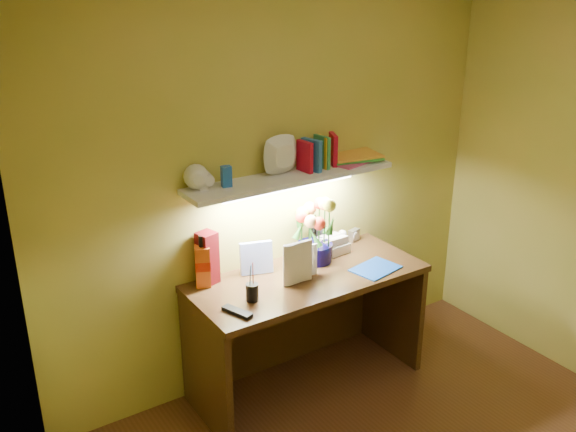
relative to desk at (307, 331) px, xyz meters
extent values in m
cube|color=#351D0E|center=(0.00, 0.00, 0.00)|extent=(1.40, 0.60, 0.75)
cube|color=#B4B4B8|center=(0.54, 0.25, 0.41)|extent=(0.09, 0.06, 0.08)
cube|color=#58080B|center=(-0.52, 0.24, 0.53)|extent=(0.12, 0.12, 0.31)
cylinder|color=black|center=(-0.42, -0.08, 0.46)|extent=(0.08, 0.08, 0.17)
cube|color=black|center=(-0.56, -0.16, 0.38)|extent=(0.11, 0.18, 0.02)
cube|color=blue|center=(0.38, -0.15, 0.38)|extent=(0.31, 0.25, 0.01)
imported|color=silver|center=(-0.20, -0.05, 0.50)|extent=(0.19, 0.04, 0.25)
imported|color=white|center=(-0.09, 0.00, 0.47)|extent=(0.14, 0.03, 0.20)
cube|color=white|center=(0.00, 0.18, 0.93)|extent=(1.30, 0.25, 0.03)
imported|color=white|center=(-0.57, 0.19, 0.99)|extent=(0.16, 0.16, 0.11)
imported|color=white|center=(-0.51, 0.19, 0.99)|extent=(0.11, 0.11, 0.09)
imported|color=white|center=(-0.04, 0.18, 0.97)|extent=(0.24, 0.24, 0.06)
cube|color=white|center=(-0.53, 0.22, 0.99)|extent=(0.05, 0.04, 0.10)
cube|color=blue|center=(-0.41, 0.19, 1.00)|extent=(0.06, 0.05, 0.12)
cube|color=#B60C26|center=(0.10, 0.19, 1.03)|extent=(0.04, 0.13, 0.18)
cube|color=gold|center=(0.24, 0.20, 1.03)|extent=(0.03, 0.12, 0.19)
cube|color=#2862AC|center=(0.14, 0.18, 1.03)|extent=(0.07, 0.14, 0.19)
cube|color=#318651|center=(0.23, 0.20, 1.04)|extent=(0.04, 0.13, 0.19)
cube|color=#B60C26|center=(0.32, 0.21, 1.03)|extent=(0.08, 0.13, 0.19)
cube|color=#CF4882|center=(0.46, 0.22, 0.95)|extent=(0.37, 0.30, 0.01)
cube|color=green|center=(0.48, 0.22, 0.96)|extent=(0.36, 0.30, 0.01)
cube|color=gold|center=(0.48, 0.22, 0.97)|extent=(0.35, 0.28, 0.01)
camera|label=1|loc=(-1.93, -2.74, 2.06)|focal=40.00mm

